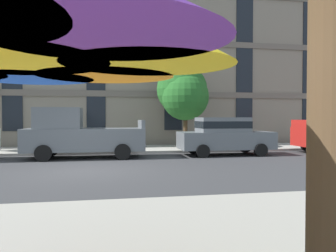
{
  "coord_description": "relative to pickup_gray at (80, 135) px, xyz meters",
  "views": [
    {
      "loc": [
        0.66,
        -11.33,
        1.78
      ],
      "look_at": [
        3.29,
        3.2,
        1.4
      ],
      "focal_mm": 35.78,
      "sensor_mm": 36.0,
      "label": 1
    }
  ],
  "objects": [
    {
      "name": "pickup_gray",
      "position": [
        0.0,
        0.0,
        0.0
      ],
      "size": [
        5.1,
        2.12,
        2.2
      ],
      "color": "slate",
      "rests_on": "ground"
    },
    {
      "name": "ground_plane",
      "position": [
        0.54,
        -3.7,
        -1.03
      ],
      "size": [
        120.0,
        120.0,
        0.0
      ],
      "primitive_type": "plane",
      "color": "#38383A"
    },
    {
      "name": "sidewalk_far",
      "position": [
        0.54,
        3.1,
        -0.97
      ],
      "size": [
        56.0,
        3.6,
        0.12
      ],
      "primitive_type": "cube",
      "color": "#B2ADA3",
      "rests_on": "ground"
    },
    {
      "name": "apartment_building",
      "position": [
        0.54,
        11.29,
        8.57
      ],
      "size": [
        41.96,
        12.08,
        19.2
      ],
      "color": "gray",
      "rests_on": "ground"
    },
    {
      "name": "street_tree_middle",
      "position": [
        5.36,
        3.15,
        2.13
      ],
      "size": [
        2.85,
        3.23,
        4.77
      ],
      "color": "#4C3823",
      "rests_on": "ground"
    },
    {
      "name": "sedan_gray",
      "position": [
        6.64,
        -0.0,
        -0.08
      ],
      "size": [
        4.4,
        1.98,
        1.78
      ],
      "color": "slate",
      "rests_on": "ground"
    }
  ]
}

